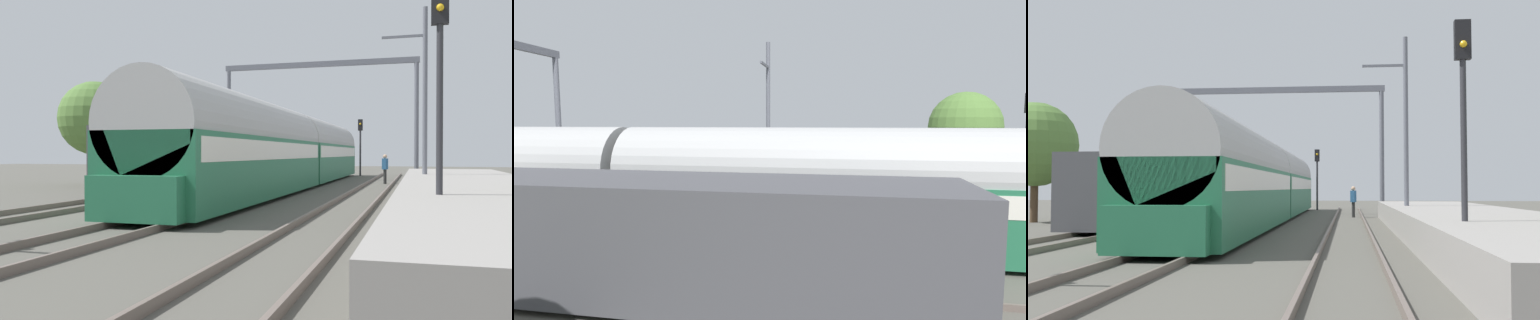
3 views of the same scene
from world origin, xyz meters
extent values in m
plane|color=#55534B|center=(0.00, 0.00, 0.00)|extent=(120.00, 120.00, 0.00)
cube|color=#685B53|center=(-4.97, 0.00, 0.08)|extent=(0.08, 60.00, 0.16)
cube|color=#685B53|center=(-3.54, 0.00, 0.08)|extent=(0.08, 60.00, 0.16)
cube|color=#685B53|center=(-0.72, 0.00, 0.08)|extent=(0.08, 60.00, 0.16)
cube|color=#685B53|center=(0.72, 0.00, 0.08)|extent=(0.08, 60.00, 0.16)
cube|color=#685B53|center=(3.54, 0.00, 0.08)|extent=(0.08, 60.00, 0.16)
cube|color=#685B53|center=(4.97, 0.00, 0.08)|extent=(0.08, 60.00, 0.16)
cube|color=gray|center=(8.07, 2.00, 0.45)|extent=(4.40, 28.00, 0.90)
cube|color=#236B47|center=(0.00, 3.05, 1.26)|extent=(2.90, 16.00, 2.20)
cube|color=silver|center=(0.00, 3.05, 1.89)|extent=(2.93, 15.36, 0.64)
cylinder|color=#ABABAB|center=(0.00, 3.05, 2.56)|extent=(2.84, 16.00, 2.84)
cube|color=#236B47|center=(0.00, 19.40, 1.26)|extent=(2.90, 16.00, 2.20)
cube|color=silver|center=(0.00, 19.40, 1.89)|extent=(2.93, 15.36, 0.64)
cylinder|color=#ABABAB|center=(0.00, 19.40, 2.56)|extent=(2.84, 16.00, 2.84)
cube|color=#236B47|center=(0.00, -5.20, 0.71)|extent=(2.40, 0.50, 1.10)
cube|color=#47474C|center=(-4.26, 7.66, 1.51)|extent=(2.80, 13.00, 2.70)
cube|color=black|center=(-4.26, 7.66, 0.21)|extent=(2.52, 11.96, 0.10)
cylinder|color=#292929|center=(4.51, 15.88, 0.42)|extent=(0.22, 0.22, 0.85)
cube|color=#285684|center=(4.51, 15.88, 1.17)|extent=(0.35, 0.45, 0.64)
sphere|color=tan|center=(4.51, 15.88, 1.61)|extent=(0.24, 0.24, 0.24)
cylinder|color=#2D2D33|center=(6.85, -4.31, 2.27)|extent=(0.14, 0.14, 4.55)
cube|color=black|center=(6.85, -4.31, 5.00)|extent=(0.36, 0.20, 0.90)
sphere|color=yellow|center=(6.85, -4.43, 4.88)|extent=(0.16, 0.16, 0.16)
cylinder|color=#2D2D33|center=(1.92, 27.10, 1.81)|extent=(0.14, 0.14, 3.61)
cube|color=black|center=(1.92, 27.10, 4.06)|extent=(0.36, 0.20, 0.90)
sphere|color=yellow|center=(1.92, 26.98, 4.14)|extent=(0.16, 0.16, 0.16)
cylinder|color=slate|center=(-6.26, 18.80, 3.75)|extent=(0.28, 0.28, 7.50)
cylinder|color=slate|center=(6.26, 18.80, 3.75)|extent=(0.28, 0.28, 7.50)
cube|color=slate|center=(0.00, 18.80, 7.68)|extent=(12.91, 0.24, 0.36)
cylinder|color=slate|center=(6.66, 7.47, 4.00)|extent=(0.20, 0.20, 8.00)
cube|color=slate|center=(5.76, 7.47, 6.80)|extent=(1.80, 0.10, 0.10)
cylinder|color=#4C3826|center=(-10.69, 9.36, 1.11)|extent=(0.36, 0.36, 2.21)
sphere|color=#527A37|center=(-10.69, 9.36, 3.73)|extent=(4.05, 4.05, 4.05)
camera|label=1|loc=(6.43, -16.51, 1.79)|focal=37.81mm
camera|label=2|loc=(-12.74, 3.94, 4.18)|focal=27.87mm
camera|label=3|loc=(4.27, -18.33, 1.65)|focal=42.78mm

